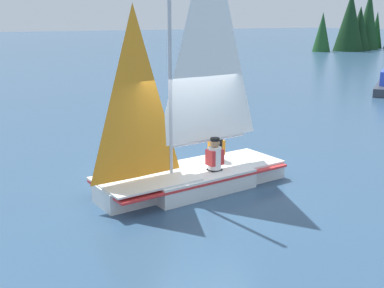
% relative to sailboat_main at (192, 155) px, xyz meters
% --- Properties ---
extents(ground_plane, '(260.00, 260.00, 0.00)m').
position_rel_sailboat_main_xyz_m(ground_plane, '(-0.01, -0.00, -0.77)').
color(ground_plane, '#2D4C6B').
extents(sailboat_main, '(4.59, 2.00, 5.88)m').
position_rel_sailboat_main_xyz_m(sailboat_main, '(0.00, 0.00, 0.00)').
color(sailboat_main, white).
rests_on(sailboat_main, ground_plane).
extents(sailor_helm, '(0.36, 0.32, 1.16)m').
position_rel_sailboat_main_xyz_m(sailor_helm, '(0.41, -0.27, -0.14)').
color(sailor_helm, black).
rests_on(sailor_helm, ground_plane).
extents(sailor_crew, '(0.36, 0.32, 1.16)m').
position_rel_sailboat_main_xyz_m(sailor_crew, '(0.88, 0.37, -0.14)').
color(sailor_crew, black).
rests_on(sailor_crew, ground_plane).
extents(treeline_shore, '(16.87, 4.56, 6.94)m').
position_rel_sailboat_main_xyz_m(treeline_shore, '(42.39, 31.33, 2.19)').
color(treeline_shore, '#1E4C23').
rests_on(treeline_shore, ground_plane).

